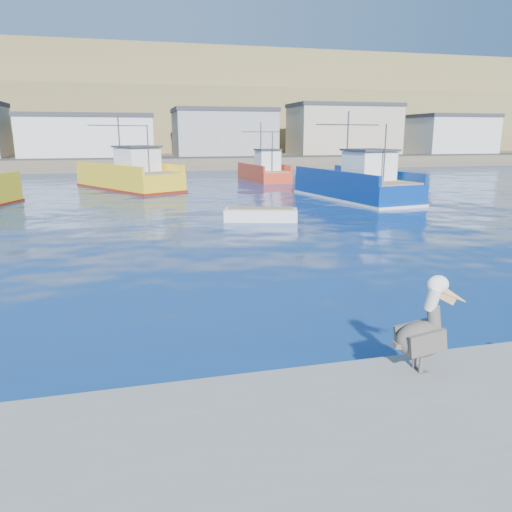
{
  "coord_description": "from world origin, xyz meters",
  "views": [
    {
      "loc": [
        -4.9,
        -11.16,
        4.75
      ],
      "look_at": [
        -1.36,
        2.64,
        1.29
      ],
      "focal_mm": 35.0,
      "sensor_mm": 36.0,
      "label": 1
    }
  ],
  "objects": [
    {
      "name": "skiff_mid",
      "position": [
        2.34,
        15.93,
        0.29
      ],
      "size": [
        4.34,
        2.56,
        0.89
      ],
      "color": "silver",
      "rests_on": "ground"
    },
    {
      "name": "boat_orange",
      "position": [
        9.22,
        40.26,
        1.03
      ],
      "size": [
        4.3,
        8.48,
        6.07
      ],
      "color": "red",
      "rests_on": "ground"
    },
    {
      "name": "pelican",
      "position": [
        0.19,
        -3.68,
        1.27
      ],
      "size": [
        1.46,
        0.61,
        1.81
      ],
      "color": "#595451",
      "rests_on": "dock"
    },
    {
      "name": "ground",
      "position": [
        0.0,
        0.0,
        0.0
      ],
      "size": [
        260.0,
        260.0,
        0.0
      ],
      "primitive_type": "plane",
      "color": "navy",
      "rests_on": "ground"
    },
    {
      "name": "dock_bollards",
      "position": [
        0.6,
        -3.4,
        0.65
      ],
      "size": [
        36.2,
        0.2,
        0.3
      ],
      "color": "#4C4C4C",
      "rests_on": "dock"
    },
    {
      "name": "trawler_yellow_b",
      "position": [
        -4.66,
        35.58,
        1.1
      ],
      "size": [
        9.71,
        12.83,
        6.64
      ],
      "color": "yellow",
      "rests_on": "ground"
    },
    {
      "name": "trawler_blue",
      "position": [
        11.84,
        23.56,
        1.06
      ],
      "size": [
        5.93,
        12.25,
        6.57
      ],
      "color": "navy",
      "rests_on": "ground"
    },
    {
      "name": "far_shore",
      "position": [
        0.0,
        109.2,
        8.98
      ],
      "size": [
        200.0,
        81.0,
        24.0
      ],
      "color": "brown",
      "rests_on": "ground"
    }
  ]
}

